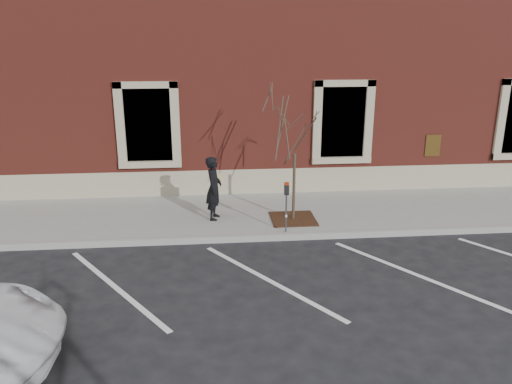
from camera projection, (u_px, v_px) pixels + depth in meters
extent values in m
plane|color=#28282B|center=(258.00, 240.00, 12.69)|extent=(120.00, 120.00, 0.00)
cube|color=#9F9C95|center=(252.00, 214.00, 14.33)|extent=(40.00, 3.50, 0.15)
cube|color=#9E9E99|center=(258.00, 238.00, 12.62)|extent=(40.00, 0.12, 0.15)
cube|color=maroon|center=(238.00, 63.00, 18.87)|extent=(40.00, 8.50, 8.00)
cube|color=tan|center=(247.00, 181.00, 15.88)|extent=(40.00, 0.06, 0.80)
cube|color=black|center=(149.00, 124.00, 15.18)|extent=(1.40, 0.30, 2.20)
cube|color=tan|center=(151.00, 164.00, 15.38)|extent=(1.90, 0.20, 0.20)
cube|color=black|center=(342.00, 121.00, 15.72)|extent=(1.40, 0.30, 2.20)
cube|color=tan|center=(341.00, 160.00, 15.91)|extent=(1.90, 0.20, 0.20)
imported|color=black|center=(214.00, 188.00, 13.52)|extent=(0.54, 0.71, 1.74)
cylinder|color=#595B60|center=(286.00, 214.00, 12.68)|extent=(0.04, 0.04, 1.00)
cube|color=black|center=(287.00, 190.00, 12.49)|extent=(0.12, 0.09, 0.26)
cube|color=#A9260B|center=(287.00, 184.00, 12.44)|extent=(0.11, 0.09, 0.06)
cube|color=white|center=(286.00, 216.00, 12.65)|extent=(0.05, 0.00, 0.07)
cube|color=#3D2513|center=(293.00, 219.00, 13.71)|extent=(1.21, 1.21, 0.03)
cylinder|color=#403127|center=(294.00, 187.00, 13.44)|extent=(0.08, 0.08, 1.84)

